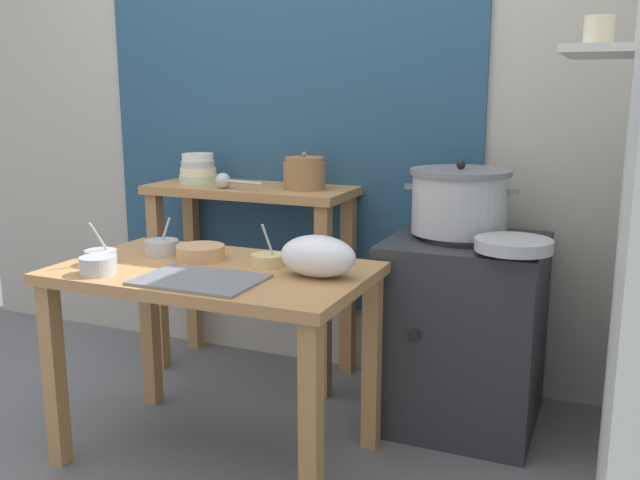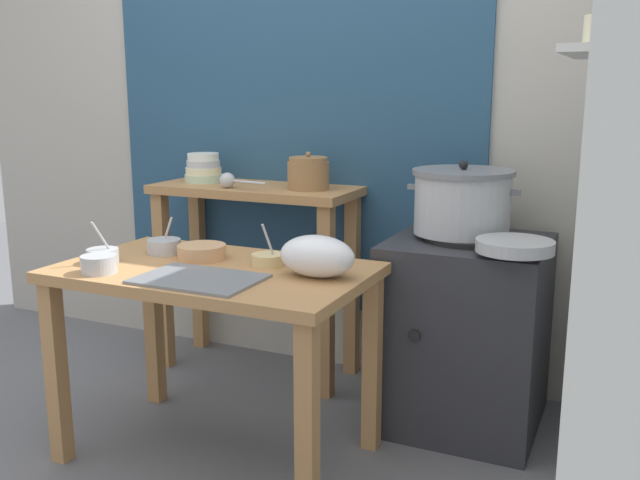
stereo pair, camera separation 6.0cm
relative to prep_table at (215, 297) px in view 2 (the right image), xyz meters
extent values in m
plane|color=slate|center=(-0.05, -0.06, -0.61)|extent=(9.00, 9.00, 0.00)
cube|color=#B2ADA3|center=(0.05, 1.04, 0.69)|extent=(4.40, 0.10, 2.60)
cube|color=navy|center=(-0.20, 0.98, 0.74)|extent=(1.90, 0.02, 2.10)
cube|color=silver|center=(1.20, 0.34, 0.84)|extent=(0.20, 0.56, 0.02)
cylinder|color=beige|center=(1.20, 0.18, 0.89)|extent=(0.08, 0.08, 0.08)
cylinder|color=tan|center=(1.20, 0.33, 0.90)|extent=(0.07, 0.07, 0.09)
cube|color=#B27F4C|center=(0.00, 0.00, 0.09)|extent=(1.10, 0.66, 0.04)
cube|color=#B27F4C|center=(-0.50, -0.28, -0.27)|extent=(0.06, 0.06, 0.68)
cube|color=#B27F4C|center=(0.50, -0.28, -0.27)|extent=(0.06, 0.06, 0.68)
cube|color=#B27F4C|center=(-0.50, 0.28, -0.27)|extent=(0.06, 0.06, 0.68)
cube|color=#B27F4C|center=(0.50, 0.28, -0.27)|extent=(0.06, 0.06, 0.68)
cube|color=#B27F4C|center=(-0.27, 0.77, 0.27)|extent=(0.96, 0.40, 0.04)
cube|color=#B27F4C|center=(-0.70, 0.62, -0.18)|extent=(0.06, 0.06, 0.86)
cube|color=#B27F4C|center=(0.16, 0.62, -0.18)|extent=(0.06, 0.06, 0.86)
cube|color=#B27F4C|center=(-0.70, 0.92, -0.18)|extent=(0.06, 0.06, 0.86)
cube|color=#B27F4C|center=(0.16, 0.92, -0.18)|extent=(0.06, 0.06, 0.86)
cube|color=#2D2D33|center=(0.76, 0.64, -0.23)|extent=(0.60, 0.60, 0.76)
cylinder|color=black|center=(0.76, 0.64, 0.16)|extent=(0.36, 0.36, 0.02)
cylinder|color=black|center=(0.64, 0.34, -0.16)|extent=(0.04, 0.02, 0.04)
cylinder|color=#B7BABF|center=(0.72, 0.66, 0.29)|extent=(0.37, 0.37, 0.23)
cylinder|color=slate|center=(0.72, 0.66, 0.41)|extent=(0.39, 0.39, 0.02)
sphere|color=black|center=(0.72, 0.66, 0.44)|extent=(0.04, 0.04, 0.04)
cube|color=slate|center=(0.52, 0.66, 0.35)|extent=(0.04, 0.02, 0.02)
cube|color=slate|center=(0.93, 0.66, 0.35)|extent=(0.04, 0.02, 0.02)
cylinder|color=olive|center=(0.00, 0.77, 0.35)|extent=(0.19, 0.19, 0.12)
cylinder|color=olive|center=(0.00, 0.77, 0.42)|extent=(0.17, 0.17, 0.02)
sphere|color=olive|center=(0.00, 0.77, 0.45)|extent=(0.02, 0.02, 0.02)
cylinder|color=#B7D1AD|center=(-0.56, 0.79, 0.31)|extent=(0.18, 0.18, 0.04)
cylinder|color=beige|center=(-0.56, 0.79, 0.35)|extent=(0.17, 0.17, 0.03)
cylinder|color=#B7BABF|center=(-0.56, 0.79, 0.38)|extent=(0.16, 0.16, 0.03)
cylinder|color=silver|center=(-0.56, 0.79, 0.41)|extent=(0.15, 0.15, 0.03)
sphere|color=#B7BABF|center=(-0.35, 0.66, 0.33)|extent=(0.07, 0.07, 0.07)
cylinder|color=#B7BABF|center=(-0.22, 0.64, 0.33)|extent=(0.18, 0.04, 0.01)
cube|color=slate|center=(0.05, -0.17, 0.12)|extent=(0.40, 0.28, 0.01)
ellipsoid|color=white|center=(0.39, 0.03, 0.18)|extent=(0.26, 0.17, 0.14)
cylinder|color=#B7BABF|center=(0.97, 0.42, 0.19)|extent=(0.27, 0.27, 0.04)
cylinder|color=#B7BABF|center=(-0.29, 0.10, 0.14)|extent=(0.13, 0.13, 0.06)
cylinder|color=maroon|center=(-0.29, 0.10, 0.16)|extent=(0.11, 0.11, 0.01)
cylinder|color=#B7BABF|center=(-0.29, 0.12, 0.18)|extent=(0.07, 0.01, 0.14)
cylinder|color=#B7BABF|center=(-0.31, -0.23, 0.14)|extent=(0.12, 0.12, 0.06)
cylinder|color=beige|center=(-0.31, -0.23, 0.17)|extent=(0.10, 0.10, 0.01)
cylinder|color=tan|center=(-0.11, 0.09, 0.14)|extent=(0.18, 0.18, 0.05)
cylinder|color=#BFB28C|center=(-0.11, 0.09, 0.16)|extent=(0.15, 0.15, 0.01)
cylinder|color=#E5C684|center=(0.16, 0.10, 0.13)|extent=(0.12, 0.12, 0.04)
cylinder|color=brown|center=(0.16, 0.10, 0.15)|extent=(0.10, 0.10, 0.01)
cylinder|color=#B7BABF|center=(0.17, 0.10, 0.19)|extent=(0.04, 0.06, 0.15)
cylinder|color=#B7BABF|center=(-0.40, -0.12, 0.14)|extent=(0.11, 0.11, 0.05)
cylinder|color=#337238|center=(-0.40, -0.12, 0.16)|extent=(0.10, 0.10, 0.01)
cylinder|color=#B7BABF|center=(-0.38, -0.12, 0.19)|extent=(0.03, 0.10, 0.16)
camera|label=1|loc=(1.29, -2.06, 0.73)|focal=39.51mm
camera|label=2|loc=(1.35, -2.04, 0.73)|focal=39.51mm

